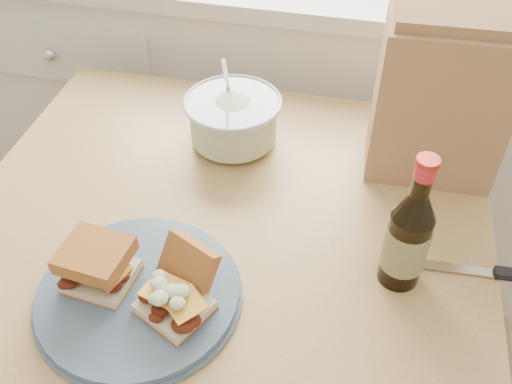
% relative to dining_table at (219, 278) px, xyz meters
% --- Properties ---
extents(cabinet_run, '(2.50, 0.64, 0.94)m').
position_rel_dining_table_xyz_m(cabinet_run, '(-0.12, 0.86, -0.19)').
color(cabinet_run, white).
rests_on(cabinet_run, ground).
extents(dining_table, '(0.95, 0.95, 0.78)m').
position_rel_dining_table_xyz_m(dining_table, '(0.00, 0.00, 0.00)').
color(dining_table, tan).
rests_on(dining_table, ground).
extents(plate, '(0.31, 0.31, 0.02)m').
position_rel_dining_table_xyz_m(plate, '(-0.08, -0.15, 0.12)').
color(plate, '#475C73').
rests_on(plate, dining_table).
extents(sandwich_left, '(0.11, 0.10, 0.07)m').
position_rel_dining_table_xyz_m(sandwich_left, '(-0.14, -0.15, 0.17)').
color(sandwich_left, beige).
rests_on(sandwich_left, plate).
extents(sandwich_right, '(0.12, 0.16, 0.08)m').
position_rel_dining_table_xyz_m(sandwich_right, '(-0.01, -0.15, 0.16)').
color(sandwich_right, beige).
rests_on(sandwich_right, plate).
extents(coleslaw_bowl, '(0.19, 0.19, 0.19)m').
position_rel_dining_table_xyz_m(coleslaw_bowl, '(-0.04, 0.26, 0.16)').
color(coleslaw_bowl, '#B3C1BE').
rests_on(coleslaw_bowl, dining_table).
extents(beer_bottle, '(0.07, 0.07, 0.25)m').
position_rel_dining_table_xyz_m(beer_bottle, '(0.31, -0.01, 0.21)').
color(beer_bottle, black).
rests_on(beer_bottle, dining_table).
extents(knife, '(0.20, 0.03, 0.01)m').
position_rel_dining_table_xyz_m(knife, '(0.47, 0.02, 0.12)').
color(knife, silver).
rests_on(knife, dining_table).
extents(paper_bag, '(0.24, 0.16, 0.30)m').
position_rel_dining_table_xyz_m(paper_bag, '(0.34, 0.28, 0.26)').
color(paper_bag, '#98744A').
rests_on(paper_bag, dining_table).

